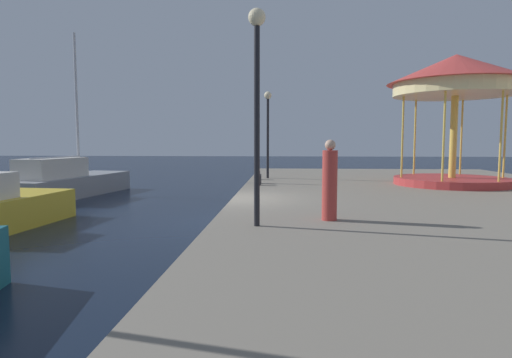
{
  "coord_description": "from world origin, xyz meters",
  "views": [
    {
      "loc": [
        1.62,
        -13.33,
        2.59
      ],
      "look_at": [
        0.48,
        3.99,
        1.05
      ],
      "focal_mm": 30.1,
      "sensor_mm": 36.0,
      "label": 1
    }
  ],
  "objects_px": {
    "lamp_post_near_edge": "(257,80)",
    "bollard_north": "(259,179)",
    "bollard_south": "(258,175)",
    "sailboat_grey": "(67,182)",
    "carousel": "(455,88)",
    "bollard_center": "(258,180)",
    "lamp_post_mid_promenade": "(268,119)",
    "person_near_carousel": "(330,183)"
  },
  "relations": [
    {
      "from": "sailboat_grey",
      "to": "bollard_north",
      "type": "bearing_deg",
      "value": -8.12
    },
    {
      "from": "person_near_carousel",
      "to": "carousel",
      "type": "bearing_deg",
      "value": 54.81
    },
    {
      "from": "bollard_south",
      "to": "lamp_post_near_edge",
      "type": "bearing_deg",
      "value": -86.51
    },
    {
      "from": "carousel",
      "to": "sailboat_grey",
      "type": "bearing_deg",
      "value": 175.76
    },
    {
      "from": "lamp_post_mid_promenade",
      "to": "bollard_center",
      "type": "relative_size",
      "value": 10.35
    },
    {
      "from": "lamp_post_mid_promenade",
      "to": "bollard_south",
      "type": "distance_m",
      "value": 2.8
    },
    {
      "from": "lamp_post_mid_promenade",
      "to": "bollard_north",
      "type": "bearing_deg",
      "value": -95.84
    },
    {
      "from": "carousel",
      "to": "lamp_post_near_edge",
      "type": "distance_m",
      "value": 11.73
    },
    {
      "from": "sailboat_grey",
      "to": "lamp_post_near_edge",
      "type": "bearing_deg",
      "value": -47.22
    },
    {
      "from": "lamp_post_mid_promenade",
      "to": "person_near_carousel",
      "type": "distance_m",
      "value": 11.31
    },
    {
      "from": "carousel",
      "to": "bollard_center",
      "type": "distance_m",
      "value": 8.77
    },
    {
      "from": "sailboat_grey",
      "to": "lamp_post_mid_promenade",
      "type": "xyz_separation_m",
      "value": [
        9.3,
        1.46,
        2.94
      ]
    },
    {
      "from": "sailboat_grey",
      "to": "lamp_post_mid_promenade",
      "type": "distance_m",
      "value": 9.87
    },
    {
      "from": "bollard_north",
      "to": "person_near_carousel",
      "type": "bearing_deg",
      "value": -75.66
    },
    {
      "from": "person_near_carousel",
      "to": "bollard_south",
      "type": "bearing_deg",
      "value": 102.53
    },
    {
      "from": "sailboat_grey",
      "to": "person_near_carousel",
      "type": "distance_m",
      "value": 14.67
    },
    {
      "from": "sailboat_grey",
      "to": "bollard_center",
      "type": "bearing_deg",
      "value": -12.1
    },
    {
      "from": "bollard_center",
      "to": "bollard_south",
      "type": "distance_m",
      "value": 2.62
    },
    {
      "from": "bollard_center",
      "to": "lamp_post_mid_promenade",
      "type": "bearing_deg",
      "value": 85.57
    },
    {
      "from": "sailboat_grey",
      "to": "carousel",
      "type": "bearing_deg",
      "value": -4.24
    },
    {
      "from": "sailboat_grey",
      "to": "bollard_south",
      "type": "bearing_deg",
      "value": 4.34
    },
    {
      "from": "bollard_center",
      "to": "person_near_carousel",
      "type": "distance_m",
      "value": 7.89
    },
    {
      "from": "carousel",
      "to": "bollard_center",
      "type": "height_order",
      "value": "carousel"
    },
    {
      "from": "bollard_north",
      "to": "bollard_south",
      "type": "bearing_deg",
      "value": 94.72
    },
    {
      "from": "carousel",
      "to": "bollard_north",
      "type": "height_order",
      "value": "carousel"
    },
    {
      "from": "lamp_post_near_edge",
      "to": "bollard_south",
      "type": "height_order",
      "value": "lamp_post_near_edge"
    },
    {
      "from": "bollard_center",
      "to": "bollard_north",
      "type": "xyz_separation_m",
      "value": [
        -0.02,
        0.65,
        0.0
      ]
    },
    {
      "from": "lamp_post_mid_promenade",
      "to": "sailboat_grey",
      "type": "bearing_deg",
      "value": -171.08
    },
    {
      "from": "bollard_center",
      "to": "bollard_north",
      "type": "distance_m",
      "value": 0.65
    },
    {
      "from": "bollard_south",
      "to": "bollard_center",
      "type": "bearing_deg",
      "value": -86.06
    },
    {
      "from": "bollard_north",
      "to": "sailboat_grey",
      "type": "bearing_deg",
      "value": 171.88
    },
    {
      "from": "lamp_post_mid_promenade",
      "to": "person_near_carousel",
      "type": "relative_size",
      "value": 2.28
    },
    {
      "from": "bollard_south",
      "to": "sailboat_grey",
      "type": "bearing_deg",
      "value": -175.66
    },
    {
      "from": "lamp_post_near_edge",
      "to": "bollard_north",
      "type": "distance_m",
      "value": 9.46
    },
    {
      "from": "carousel",
      "to": "bollard_center",
      "type": "xyz_separation_m",
      "value": [
        -7.91,
        -0.68,
        -3.71
      ]
    },
    {
      "from": "carousel",
      "to": "lamp_post_mid_promenade",
      "type": "relative_size",
      "value": 1.29
    },
    {
      "from": "sailboat_grey",
      "to": "bollard_center",
      "type": "height_order",
      "value": "sailboat_grey"
    },
    {
      "from": "bollard_center",
      "to": "bollard_south",
      "type": "xyz_separation_m",
      "value": [
        -0.18,
        2.61,
        0.0
      ]
    },
    {
      "from": "carousel",
      "to": "lamp_post_mid_promenade",
      "type": "xyz_separation_m",
      "value": [
        -7.65,
        2.72,
        -1.07
      ]
    },
    {
      "from": "lamp_post_near_edge",
      "to": "person_near_carousel",
      "type": "height_order",
      "value": "lamp_post_near_edge"
    },
    {
      "from": "bollard_north",
      "to": "person_near_carousel",
      "type": "relative_size",
      "value": 0.22
    },
    {
      "from": "lamp_post_near_edge",
      "to": "bollard_south",
      "type": "bearing_deg",
      "value": 93.49
    }
  ]
}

